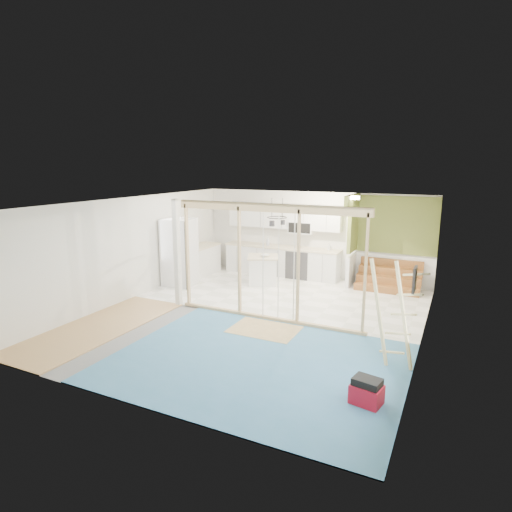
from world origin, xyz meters
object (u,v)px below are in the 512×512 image
at_px(fridge, 180,252).
at_px(toolbox, 367,392).
at_px(ladder, 394,314).
at_px(island, 263,270).

xyz_separation_m(fridge, toolbox, (6.09, -3.98, -0.76)).
distance_m(fridge, toolbox, 7.31).
xyz_separation_m(toolbox, ladder, (0.13, 1.41, 0.74)).
bearing_deg(fridge, ladder, -31.60).
bearing_deg(fridge, toolbox, -42.30).
relative_size(fridge, island, 1.71).
height_order(fridge, toolbox, fridge).
relative_size(fridge, ladder, 1.04).
bearing_deg(ladder, toolbox, -78.90).
height_order(fridge, ladder, fridge).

